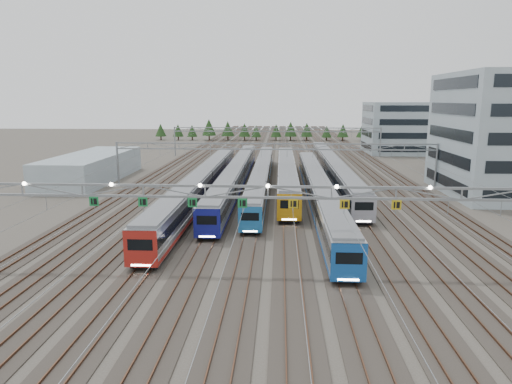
{
  "coord_description": "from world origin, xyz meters",
  "views": [
    {
      "loc": [
        1.05,
        -39.51,
        15.34
      ],
      "look_at": [
        -2.05,
        18.64,
        3.5
      ],
      "focal_mm": 32.0,
      "sensor_mm": 36.0,
      "label": 1
    }
  ],
  "objects_px": {
    "gantry_near": "(267,195)",
    "gantry_mid": "(274,152)",
    "train_a": "(203,183)",
    "west_shed": "(92,167)",
    "depot_bldg_south": "(506,135)",
    "train_c": "(262,174)",
    "train_e": "(318,189)",
    "train_d": "(287,174)",
    "train_f": "(332,168)",
    "depot_bldg_north": "(405,128)",
    "train_b": "(236,174)",
    "gantry_far": "(277,133)",
    "depot_bldg_mid": "(478,146)"
  },
  "relations": [
    {
      "from": "train_e",
      "to": "gantry_near",
      "type": "xyz_separation_m",
      "value": [
        -6.8,
        -28.0,
        4.88
      ]
    },
    {
      "from": "gantry_near",
      "to": "west_shed",
      "type": "height_order",
      "value": "gantry_near"
    },
    {
      "from": "depot_bldg_mid",
      "to": "depot_bldg_south",
      "type": "bearing_deg",
      "value": -103.94
    },
    {
      "from": "train_f",
      "to": "depot_bldg_mid",
      "type": "height_order",
      "value": "depot_bldg_mid"
    },
    {
      "from": "train_c",
      "to": "gantry_far",
      "type": "bearing_deg",
      "value": 87.01
    },
    {
      "from": "train_b",
      "to": "train_e",
      "type": "bearing_deg",
      "value": -43.92
    },
    {
      "from": "train_f",
      "to": "depot_bldg_south",
      "type": "bearing_deg",
      "value": -26.29
    },
    {
      "from": "train_c",
      "to": "gantry_mid",
      "type": "relative_size",
      "value": 1.14
    },
    {
      "from": "depot_bldg_mid",
      "to": "gantry_near",
      "type": "bearing_deg",
      "value": -125.55
    },
    {
      "from": "train_e",
      "to": "gantry_far",
      "type": "relative_size",
      "value": 1.13
    },
    {
      "from": "depot_bldg_south",
      "to": "west_shed",
      "type": "distance_m",
      "value": 73.55
    },
    {
      "from": "train_b",
      "to": "depot_bldg_south",
      "type": "xyz_separation_m",
      "value": [
        44.05,
        -4.84,
        7.61
      ]
    },
    {
      "from": "gantry_far",
      "to": "train_f",
      "type": "bearing_deg",
      "value": -72.68
    },
    {
      "from": "train_c",
      "to": "depot_bldg_north",
      "type": "bearing_deg",
      "value": 53.85
    },
    {
      "from": "train_d",
      "to": "depot_bldg_north",
      "type": "relative_size",
      "value": 2.41
    },
    {
      "from": "train_a",
      "to": "train_f",
      "type": "distance_m",
      "value": 28.2
    },
    {
      "from": "gantry_near",
      "to": "gantry_far",
      "type": "height_order",
      "value": "gantry_near"
    },
    {
      "from": "gantry_near",
      "to": "depot_bldg_south",
      "type": "relative_size",
      "value": 2.56
    },
    {
      "from": "train_f",
      "to": "west_shed",
      "type": "bearing_deg",
      "value": -176.2
    },
    {
      "from": "train_a",
      "to": "train_b",
      "type": "xyz_separation_m",
      "value": [
        4.5,
        8.97,
        -0.08
      ]
    },
    {
      "from": "train_a",
      "to": "west_shed",
      "type": "xyz_separation_m",
      "value": [
        -23.99,
        13.91,
        0.24
      ]
    },
    {
      "from": "gantry_mid",
      "to": "west_shed",
      "type": "bearing_deg",
      "value": 170.6
    },
    {
      "from": "gantry_far",
      "to": "depot_bldg_north",
      "type": "distance_m",
      "value": 38.81
    },
    {
      "from": "train_b",
      "to": "train_e",
      "type": "distance_m",
      "value": 18.74
    },
    {
      "from": "gantry_far",
      "to": "west_shed",
      "type": "bearing_deg",
      "value": -131.97
    },
    {
      "from": "train_a",
      "to": "train_c",
      "type": "distance_m",
      "value": 13.41
    },
    {
      "from": "train_b",
      "to": "gantry_mid",
      "type": "bearing_deg",
      "value": -7.48
    },
    {
      "from": "train_d",
      "to": "west_shed",
      "type": "distance_m",
      "value": 37.74
    },
    {
      "from": "train_a",
      "to": "gantry_near",
      "type": "xyz_separation_m",
      "value": [
        11.2,
        -32.04,
        4.82
      ]
    },
    {
      "from": "train_c",
      "to": "gantry_mid",
      "type": "distance_m",
      "value": 5.23
    },
    {
      "from": "depot_bldg_north",
      "to": "depot_bldg_mid",
      "type": "bearing_deg",
      "value": -80.03
    },
    {
      "from": "train_a",
      "to": "train_e",
      "type": "height_order",
      "value": "train_a"
    },
    {
      "from": "train_f",
      "to": "train_c",
      "type": "bearing_deg",
      "value": -152.4
    },
    {
      "from": "train_c",
      "to": "train_f",
      "type": "xyz_separation_m",
      "value": [
        13.5,
        7.06,
        0.2
      ]
    },
    {
      "from": "gantry_near",
      "to": "gantry_mid",
      "type": "xyz_separation_m",
      "value": [
        0.05,
        40.12,
        -0.7
      ]
    },
    {
      "from": "gantry_near",
      "to": "gantry_far",
      "type": "bearing_deg",
      "value": 89.97
    },
    {
      "from": "train_d",
      "to": "gantry_mid",
      "type": "xyz_separation_m",
      "value": [
        -2.25,
        -1.47,
        4.12
      ]
    },
    {
      "from": "train_b",
      "to": "train_e",
      "type": "xyz_separation_m",
      "value": [
        13.5,
        -13.0,
        0.02
      ]
    },
    {
      "from": "train_d",
      "to": "gantry_far",
      "type": "distance_m",
      "value": 43.78
    },
    {
      "from": "depot_bldg_mid",
      "to": "west_shed",
      "type": "height_order",
      "value": "depot_bldg_mid"
    },
    {
      "from": "train_c",
      "to": "depot_bldg_north",
      "type": "height_order",
      "value": "depot_bldg_north"
    },
    {
      "from": "train_e",
      "to": "train_d",
      "type": "bearing_deg",
      "value": 108.32
    },
    {
      "from": "depot_bldg_mid",
      "to": "depot_bldg_north",
      "type": "distance_m",
      "value": 35.78
    },
    {
      "from": "train_f",
      "to": "gantry_far",
      "type": "distance_m",
      "value": 38.02
    },
    {
      "from": "train_e",
      "to": "train_f",
      "type": "relative_size",
      "value": 0.93
    },
    {
      "from": "depot_bldg_south",
      "to": "train_a",
      "type": "bearing_deg",
      "value": -175.14
    },
    {
      "from": "train_e",
      "to": "gantry_far",
      "type": "xyz_separation_m",
      "value": [
        -6.75,
        57.11,
        4.18
      ]
    },
    {
      "from": "train_c",
      "to": "depot_bldg_north",
      "type": "xyz_separation_m",
      "value": [
        39.48,
        54.04,
        5.26
      ]
    },
    {
      "from": "train_b",
      "to": "train_a",
      "type": "bearing_deg",
      "value": -116.65
    },
    {
      "from": "train_c",
      "to": "west_shed",
      "type": "height_order",
      "value": "west_shed"
    }
  ]
}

